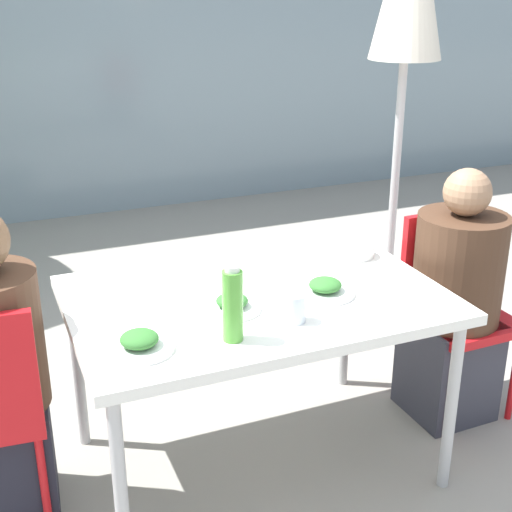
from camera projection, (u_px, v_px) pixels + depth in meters
The scene contains 11 objects.
ground_plane at pixel (256, 462), 2.87m from camera, with size 24.00×24.00×0.00m, color gray.
building_facade at pixel (77, 21), 5.38m from camera, with size 10.00×0.20×3.00m.
dining_table at pixel (256, 308), 2.61m from camera, with size 1.34×0.91×0.74m.
chair_right at pixel (452, 297), 3.11m from camera, with size 0.41×0.41×0.88m.
person_right at pixel (454, 306), 3.02m from camera, with size 0.37×0.37×1.12m.
plate_0 at pixel (232, 305), 2.46m from camera, with size 0.20×0.20×0.06m.
plate_1 at pixel (140, 343), 2.20m from camera, with size 0.22×0.22×0.06m.
plate_2 at pixel (325, 289), 2.58m from camera, with size 0.22×0.22×0.06m.
bottle at pixel (233, 305), 2.23m from camera, with size 0.07×0.07×0.25m.
drinking_cup at pixel (296, 308), 2.37m from camera, with size 0.07×0.07×0.10m.
salad_bowl at pixel (355, 250), 2.94m from camera, with size 0.15×0.15×0.05m.
Camera 1 is at (-0.90, -2.18, 1.83)m, focal length 50.00 mm.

